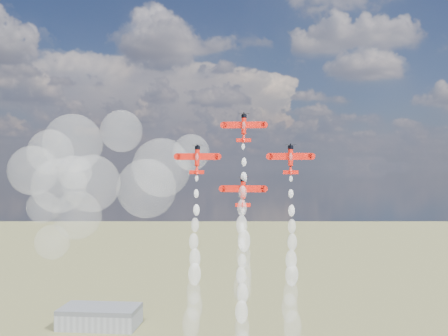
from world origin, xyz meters
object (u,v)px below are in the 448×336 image
at_px(hangar, 100,317).
at_px(plane_right, 291,159).
at_px(plane_lead, 244,127).
at_px(plane_slot, 243,191).
at_px(plane_left, 197,159).

distance_m(hangar, plane_right, 230.00).
xyz_separation_m(plane_lead, plane_slot, (0.00, -3.88, -19.70)).
bearing_deg(hangar, plane_lead, -58.43).
bearing_deg(hangar, plane_left, -62.37).
bearing_deg(hangar, plane_slot, -59.00).
relative_size(plane_left, plane_slot, 1.00).
bearing_deg(plane_lead, plane_left, -172.30).
relative_size(hangar, plane_right, 3.91).
height_order(plane_right, plane_slot, plane_right).
xyz_separation_m(plane_lead, plane_left, (-14.34, -1.94, -9.85)).
distance_m(hangar, plane_lead, 226.11).
distance_m(plane_lead, plane_left, 17.51).
bearing_deg(plane_left, plane_lead, 7.70).
xyz_separation_m(plane_left, plane_right, (28.68, 0.00, 0.00)).
height_order(plane_lead, plane_slot, plane_lead).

